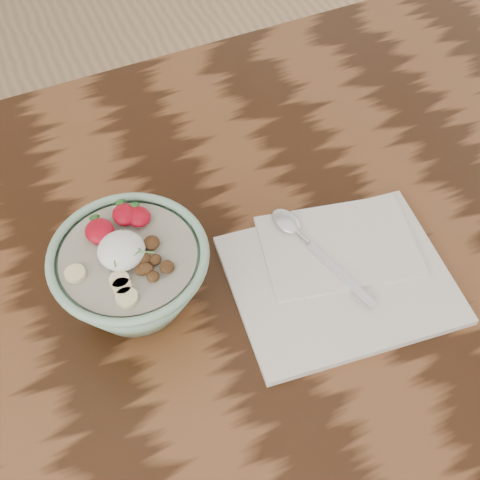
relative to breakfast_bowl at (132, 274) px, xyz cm
name	(u,v)px	position (x,y,z in cm)	size (l,w,h in cm)	color
table	(216,297)	(11.70, 2.09, -15.94)	(160.00, 90.00, 75.00)	black
breakfast_bowl	(132,274)	(0.00, 0.00, 0.00)	(19.54, 19.54, 13.20)	#86B496
napkin	(339,272)	(26.27, -6.95, -5.91)	(30.90, 26.60, 1.76)	white
spoon	(299,234)	(23.65, 0.12, -4.45)	(7.06, 19.86, 1.04)	silver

